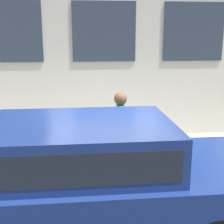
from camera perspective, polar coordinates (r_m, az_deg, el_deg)
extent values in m
plane|color=#2D2D30|center=(6.00, 1.23, -14.90)|extent=(80.00, 80.00, 0.00)
cube|color=#A8A093|center=(7.37, -0.32, -8.68)|extent=(3.11, 60.00, 0.13)
cube|color=#2D3847|center=(8.87, 14.75, 13.99)|extent=(0.03, 1.65, 1.53)
cube|color=#2D3847|center=(8.34, -1.44, 14.46)|extent=(0.03, 1.65, 1.53)
cube|color=#2D3847|center=(8.49, -18.35, 13.78)|extent=(0.03, 1.65, 1.53)
cylinder|color=#2D7260|center=(6.33, -1.58, -11.82)|extent=(0.34, 0.34, 0.04)
cylinder|color=#2D7260|center=(6.19, -1.60, -8.96)|extent=(0.25, 0.25, 0.72)
sphere|color=#2C5D50|center=(6.05, -1.63, -5.80)|extent=(0.26, 0.26, 0.26)
cylinder|color=black|center=(6.03, -1.63, -5.09)|extent=(0.09, 0.09, 0.11)
cylinder|color=#2D7260|center=(6.17, 0.03, -8.16)|extent=(0.09, 0.10, 0.09)
cylinder|color=#2D7260|center=(6.14, -3.25, -8.27)|extent=(0.09, 0.10, 0.09)
cylinder|color=navy|center=(6.48, 1.60, -7.52)|extent=(0.12, 0.12, 0.80)
cylinder|color=navy|center=(6.64, 1.41, -7.00)|extent=(0.12, 0.12, 0.80)
cube|color=#268C4C|center=(6.34, 1.54, -1.37)|extent=(0.22, 0.15, 0.60)
cylinder|color=#268C4C|center=(6.19, 1.73, -1.61)|extent=(0.09, 0.09, 0.57)
cylinder|color=#268C4C|center=(6.49, 1.36, -0.89)|extent=(0.09, 0.09, 0.57)
sphere|color=brown|center=(6.24, 1.57, 2.45)|extent=(0.27, 0.27, 0.27)
cylinder|color=black|center=(5.67, 11.05, -12.27)|extent=(0.24, 0.82, 0.82)
cube|color=navy|center=(4.51, -5.50, -13.97)|extent=(1.96, 5.10, 0.74)
cube|color=navy|center=(4.24, -5.71, -5.83)|extent=(1.73, 2.45, 0.61)
cube|color=#1E232D|center=(4.24, -5.71, -5.83)|extent=(1.74, 2.25, 0.39)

